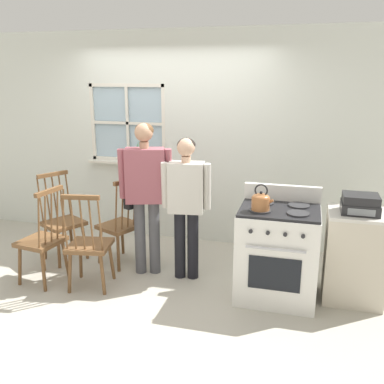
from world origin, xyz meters
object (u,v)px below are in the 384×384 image
Objects in this scene: chair_near_stove at (63,222)px; stereo at (360,204)px; side_counter at (354,256)px; handbag at (133,195)px; kettle at (261,201)px; person_teen_center at (186,197)px; person_elderly_left at (146,185)px; chair_center_cluster at (89,246)px; potted_plant at (139,156)px; stove at (277,252)px; chair_by_window at (121,226)px; chair_near_wall at (43,241)px.

stereo reaches higher than chair_near_stove.
chair_near_stove is 1.16× the size of side_counter.
kettle is at bearing -14.15° from handbag.
handbag is at bearing 166.97° from person_teen_center.
person_elderly_left is 2.16m from stereo.
chair_center_cluster is 0.68× the size of person_teen_center.
stove is at bearing -32.15° from potted_plant.
chair_near_stove is at bearing 169.11° from person_teen_center.
person_elderly_left reaches higher than stove.
stereo is at bearing 16.51° from kettle.
person_elderly_left is 1.54× the size of stove.
stove reaches higher than stereo.
chair_by_window is 3.66× the size of potted_plant.
stereo is (2.65, -1.08, -0.13)m from potted_plant.
person_elderly_left is at bearing 171.83° from person_teen_center.
chair_near_wall is 0.62× the size of person_elderly_left.
chair_near_stove is 0.62× the size of person_elderly_left.
handbag is at bearing 165.85° from kettle.
handbag is 0.34× the size of side_counter.
person_teen_center is at bearing 170.11° from stove.
chair_by_window reaches higher than side_counter.
chair_by_window is 1.11m from potted_plant.
chair_by_window is 1.00× the size of chair_near_wall.
chair_center_cluster is 3.07× the size of stereo.
chair_center_cluster is 1.16× the size of side_counter.
chair_near_stove is 2.55m from stove.
kettle reaches higher than side_counter.
chair_near_wall is at bearing -171.73° from stereo.
chair_by_window is at bearing 176.13° from side_counter.
potted_plant is at bearing -97.87° from chair_center_cluster.
kettle is at bearing -162.28° from side_counter.
handbag reaches higher than side_counter.
potted_plant reaches higher than chair_near_stove.
person_elderly_left is (0.98, 0.50, 0.55)m from chair_near_wall.
side_counter is at bearing -1.83° from handbag.
chair_center_cluster is 4.23× the size of kettle.
potted_plant is (-0.05, 1.52, 0.65)m from chair_center_cluster.
chair_center_cluster is at bearing -170.30° from stereo.
chair_near_wall is (-0.60, -0.65, 0.00)m from chair_by_window.
side_counter is (0.72, 0.15, -0.02)m from stove.
person_teen_center is 1.71× the size of side_counter.
chair_near_wall and handbag have the same top height.
potted_plant reaches higher than chair_near_wall.
handbag is at bearing -71.55° from potted_plant.
kettle reaches higher than chair_near_stove.
stove is at bearing -8.14° from handbag.
person_elderly_left is at bearing 179.48° from side_counter.
person_teen_center reaches higher than chair_near_stove.
chair_near_wall is at bearing -18.04° from chair_by_window.
side_counter is (2.15, -0.02, -0.56)m from person_elderly_left.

